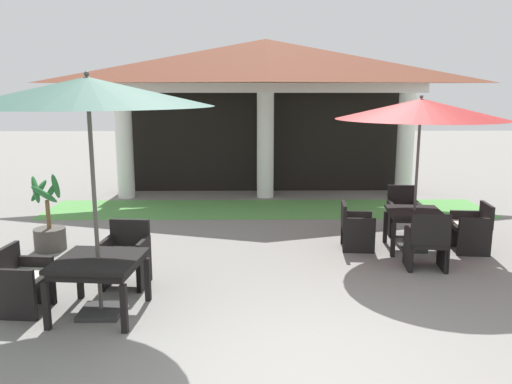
% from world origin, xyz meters
% --- Properties ---
extents(ground_plane, '(60.00, 60.00, 0.00)m').
position_xyz_m(ground_plane, '(0.00, 0.00, 0.00)').
color(ground_plane, gray).
extents(background_pavilion, '(8.37, 2.59, 3.95)m').
position_xyz_m(background_pavilion, '(0.00, 8.46, 3.05)').
color(background_pavilion, white).
rests_on(background_pavilion, ground).
extents(lawn_strip, '(10.17, 1.99, 0.01)m').
position_xyz_m(lawn_strip, '(0.00, 6.96, 0.00)').
color(lawn_strip, '#519347').
rests_on(lawn_strip, ground).
extents(patio_table_near_foreground, '(0.97, 0.97, 0.71)m').
position_xyz_m(patio_table_near_foreground, '(2.42, 3.83, 0.61)').
color(patio_table_near_foreground, black).
rests_on(patio_table_near_foreground, ground).
extents(patio_umbrella_near_foreground, '(2.80, 2.80, 2.65)m').
position_xyz_m(patio_umbrella_near_foreground, '(2.42, 3.83, 2.41)').
color(patio_umbrella_near_foreground, '#2D2D2D').
rests_on(patio_umbrella_near_foreground, ground).
extents(patio_chair_near_foreground_west, '(0.60, 0.63, 0.81)m').
position_xyz_m(patio_chair_near_foreground_west, '(1.44, 3.93, 0.38)').
color(patio_chair_near_foreground_west, black).
rests_on(patio_chair_near_foreground_west, ground).
extents(patio_chair_near_foreground_south, '(0.64, 0.56, 0.92)m').
position_xyz_m(patio_chair_near_foreground_south, '(2.32, 2.84, 0.42)').
color(patio_chair_near_foreground_south, black).
rests_on(patio_chair_near_foreground_south, ground).
extents(patio_chair_near_foreground_east, '(0.61, 0.64, 0.84)m').
position_xyz_m(patio_chair_near_foreground_east, '(3.39, 3.73, 0.41)').
color(patio_chair_near_foreground_east, black).
rests_on(patio_chair_near_foreground_east, ground).
extents(patio_chair_near_foreground_north, '(0.60, 0.55, 0.93)m').
position_xyz_m(patio_chair_near_foreground_north, '(2.52, 4.81, 0.42)').
color(patio_chair_near_foreground_north, black).
rests_on(patio_chair_near_foreground_north, ground).
extents(patio_table_mid_left, '(1.08, 1.08, 0.72)m').
position_xyz_m(patio_table_mid_left, '(-2.25, 1.29, 0.62)').
color(patio_table_mid_left, black).
rests_on(patio_table_mid_left, ground).
extents(patio_umbrella_mid_left, '(2.89, 2.89, 2.94)m').
position_xyz_m(patio_umbrella_mid_left, '(-2.25, 1.29, 2.69)').
color(patio_umbrella_mid_left, '#2D2D2D').
rests_on(patio_umbrella_mid_left, ground).
extents(patio_chair_mid_left_north, '(0.64, 0.60, 0.91)m').
position_xyz_m(patio_chair_mid_left_north, '(-2.15, 2.27, 0.43)').
color(patio_chair_mid_left_north, black).
rests_on(patio_chair_mid_left_north, ground).
extents(patio_chair_mid_left_west, '(0.55, 0.60, 0.84)m').
position_xyz_m(patio_chair_mid_left_west, '(-3.22, 1.38, 0.40)').
color(patio_chair_mid_left_west, black).
rests_on(patio_chair_mid_left_west, ground).
extents(potted_palm_left_edge, '(0.56, 0.57, 1.38)m').
position_xyz_m(potted_palm_left_edge, '(-3.87, 3.91, 0.35)').
color(potted_palm_left_edge, '#47423D').
rests_on(potted_palm_left_edge, ground).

